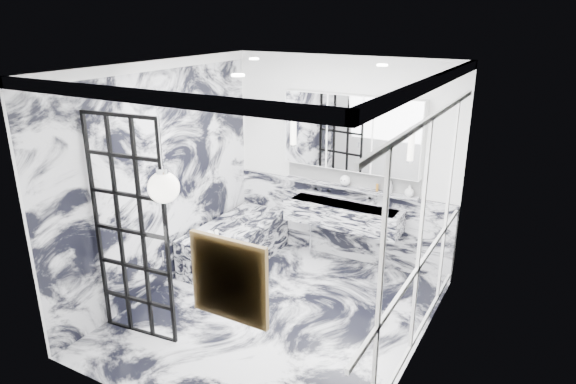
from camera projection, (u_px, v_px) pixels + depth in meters
The scene contains 25 objects.
floor at pixel (275, 315), 5.93m from camera, with size 3.60×3.60×0.00m, color silver.
ceiling at pixel (273, 67), 5.00m from camera, with size 3.60×3.60×0.00m, color white.
wall_back at pixel (342, 161), 6.95m from camera, with size 3.60×3.60×0.00m, color white.
wall_front at pixel (156, 271), 3.98m from camera, with size 3.60×3.60×0.00m, color white.
wall_left at pixel (161, 179), 6.20m from camera, with size 3.60×3.60×0.00m, color white.
wall_right at pixel (423, 231), 4.73m from camera, with size 3.60×3.60×0.00m, color white.
marble_clad_back at pixel (339, 221), 7.22m from camera, with size 3.18×0.05×1.05m, color silver.
marble_clad_left at pixel (162, 184), 6.22m from camera, with size 0.02×3.56×2.68m, color silver.
panel_molding at pixel (420, 240), 4.77m from camera, with size 0.03×3.40×2.30m, color white.
soap_bottle_a at pixel (389, 185), 6.61m from camera, with size 0.09×0.09×0.23m, color #8C5919.
soap_bottle_b at pixel (389, 187), 6.62m from camera, with size 0.08×0.08×0.18m, color #4C4C51.
soap_bottle_c at pixel (409, 191), 6.50m from camera, with size 0.12×0.12×0.15m, color silver.
face_pot at pixel (345, 180), 6.91m from camera, with size 0.15×0.15×0.15m, color white.
amber_bottle at pixel (377, 187), 6.71m from camera, with size 0.04×0.04×0.10m, color #8C5919.
flower_vase at pixel (214, 244), 6.31m from camera, with size 0.08×0.08×0.12m, color silver.
crittall_door at pixel (131, 232), 5.22m from camera, with size 0.88×0.04×2.39m, color black, non-canonical shape.
artwork at pixel (229, 280), 3.68m from camera, with size 0.54×0.05×0.54m, color #C69314.
pendant_light at pixel (164, 188), 4.30m from camera, with size 0.27×0.27×0.27m, color white.
trough_sink at pixel (343, 215), 6.90m from camera, with size 1.60×0.45×0.30m, color silver.
ledge at pixel (349, 187), 6.92m from camera, with size 1.90×0.14×0.04m, color silver.
subway_tile at pixel (351, 177), 6.93m from camera, with size 1.90×0.03×0.23m, color white.
mirror_cabinet at pixel (351, 133), 6.68m from camera, with size 1.90×0.16×1.00m, color white.
sconce_left at pixel (293, 131), 6.99m from camera, with size 0.07×0.07×0.40m, color white.
sconce_right at pixel (411, 145), 6.23m from camera, with size 0.07×0.07×0.40m, color white.
bathtub at pixel (235, 243), 7.12m from camera, with size 0.75×1.65×0.55m, color silver.
Camera 1 is at (2.64, -4.40, 3.30)m, focal length 32.00 mm.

